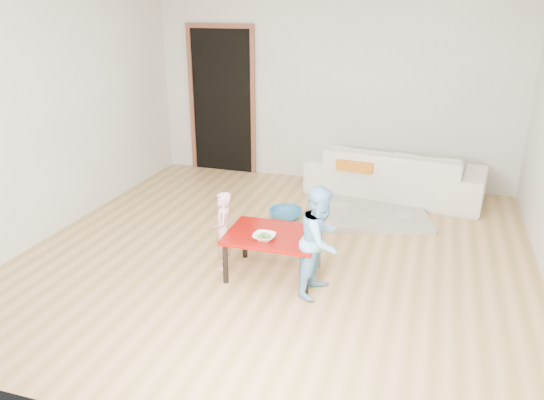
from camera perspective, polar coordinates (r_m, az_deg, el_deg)
The scene contains 13 objects.
floor at distance 5.44m, azimuth 0.64°, elevation -5.70°, with size 5.00×5.00×0.01m, color #A18145.
back_wall at distance 7.38m, azimuth 6.46°, elevation 11.90°, with size 5.00×0.02×2.60m, color silver.
left_wall at distance 6.18m, azimuth -22.35°, elevation 8.77°, with size 0.02×5.00×2.60m, color silver.
doorway at distance 7.87m, azimuth -5.33°, elevation 10.46°, with size 1.02×0.08×2.11m, color brown, non-canonical shape.
sofa at distance 7.04m, azimuth 13.07°, elevation 2.88°, with size 2.21×0.86×0.65m, color silver.
cushion at distance 6.79m, azimuth 9.24°, elevation 3.93°, with size 0.46×0.41×0.12m, color orange.
red_table at distance 4.94m, azimuth 0.13°, elevation -5.84°, with size 0.84×0.63×0.42m, color maroon, non-canonical shape.
bowl at distance 4.72m, azimuth -0.85°, elevation -3.99°, with size 0.20×0.20×0.05m, color white.
broccoli at distance 4.72m, azimuth -0.85°, elevation -3.95°, with size 0.12×0.12×0.06m, color #2D5919, non-canonical shape.
child_pink at distance 5.04m, azimuth -5.30°, elevation -3.26°, with size 0.28×0.18×0.76m, color pink.
child_blue at distance 4.56m, azimuth 5.27°, elevation -4.39°, with size 0.48×0.37×0.98m, color #68B5F1.
basin at distance 6.23m, azimuth 1.48°, elevation -1.51°, with size 0.38×0.38×0.12m, color #286999.
blanket at distance 6.45m, azimuth 10.53°, elevation -1.36°, with size 1.29×1.08×0.06m, color #BCB5A6, non-canonical shape.
Camera 1 is at (1.41, -4.66, 2.43)m, focal length 35.00 mm.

